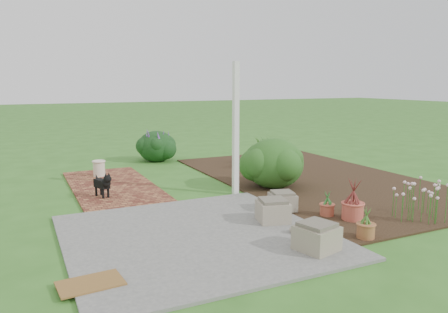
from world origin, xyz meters
name	(u,v)px	position (x,y,z in m)	size (l,w,h in m)	color
ground	(224,197)	(0.00, 0.00, 0.00)	(80.00, 80.00, 0.00)	#306520
concrete_patio	(197,236)	(-1.25, -1.75, 0.02)	(3.50, 3.50, 0.04)	#5B5C59
brick_path	(113,186)	(-1.70, 1.75, 0.02)	(1.60, 3.50, 0.04)	#59271C
garden_bed	(316,179)	(2.50, 0.50, 0.01)	(4.00, 7.00, 0.03)	black
veranda_post	(236,130)	(0.30, 0.10, 1.25)	(0.10, 0.10, 2.50)	white
stone_trough_near	(317,238)	(-0.09, -2.92, 0.19)	(0.46, 0.46, 0.30)	gray
stone_trough_mid	(283,202)	(0.48, -1.26, 0.17)	(0.40, 0.40, 0.27)	#766E5C
stone_trough_far	(273,212)	(0.02, -1.70, 0.19)	(0.45, 0.45, 0.30)	gray
coir_doormat	(90,283)	(-2.82, -2.68, 0.05)	(0.66, 0.42, 0.02)	brown
black_dog	(103,183)	(-2.04, 0.84, 0.30)	(0.27, 0.49, 0.44)	black
cream_ceramic_urn	(99,169)	(-1.79, 2.74, 0.21)	(0.26, 0.26, 0.34)	beige
evergreen_shrub	(274,162)	(1.24, 0.23, 0.54)	(1.20, 1.20, 1.02)	#153E0B
agapanthus_clump_back	(272,150)	(2.14, 1.74, 0.52)	(1.08, 1.08, 0.97)	#14421A
agapanthus_clump_front	(265,148)	(2.32, 2.40, 0.46)	(0.97, 0.97, 0.86)	#0C400C
pink_flower_patch	(417,200)	(2.12, -2.51, 0.33)	(0.93, 0.93, 0.60)	#113D0F
terracotta_pot_bronze	(353,211)	(1.19, -2.13, 0.16)	(0.33, 0.33, 0.27)	#B74F3E
terracotta_pot_small_left	(327,210)	(0.97, -1.79, 0.12)	(0.22, 0.22, 0.18)	#AB5039
terracotta_pot_small_right	(366,231)	(0.79, -2.84, 0.13)	(0.24, 0.24, 0.20)	brown
purple_flowering_bush	(156,146)	(-0.01, 4.23, 0.43)	(1.00, 1.00, 0.85)	black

